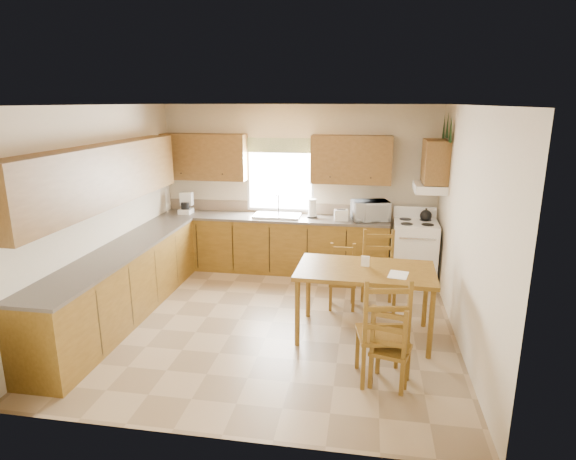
% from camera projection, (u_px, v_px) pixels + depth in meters
% --- Properties ---
extents(floor, '(4.50, 4.50, 0.00)m').
position_uv_depth(floor, '(273.00, 322.00, 6.18)').
color(floor, '#9F8664').
rests_on(floor, ground).
extents(ceiling, '(4.50, 4.50, 0.00)m').
position_uv_depth(ceiling, '(271.00, 105.00, 5.48)').
color(ceiling, brown).
rests_on(ceiling, floor).
extents(wall_left, '(4.50, 4.50, 0.00)m').
position_uv_depth(wall_left, '(100.00, 213.00, 6.18)').
color(wall_left, beige).
rests_on(wall_left, floor).
extents(wall_right, '(4.50, 4.50, 0.00)m').
position_uv_depth(wall_right, '(465.00, 228.00, 5.47)').
color(wall_right, beige).
rests_on(wall_right, floor).
extents(wall_back, '(4.50, 4.50, 0.00)m').
position_uv_depth(wall_back, '(298.00, 188.00, 7.97)').
color(wall_back, beige).
rests_on(wall_back, floor).
extents(wall_front, '(4.50, 4.50, 0.00)m').
position_uv_depth(wall_front, '(214.00, 289.00, 3.68)').
color(wall_front, beige).
rests_on(wall_front, floor).
extents(lower_cab_back, '(3.75, 0.60, 0.88)m').
position_uv_depth(lower_cab_back, '(273.00, 245.00, 7.98)').
color(lower_cab_back, brown).
rests_on(lower_cab_back, floor).
extents(lower_cab_left, '(0.60, 3.60, 0.88)m').
position_uv_depth(lower_cab_left, '(123.00, 285.00, 6.23)').
color(lower_cab_left, brown).
rests_on(lower_cab_left, floor).
extents(counter_back, '(3.75, 0.63, 0.04)m').
position_uv_depth(counter_back, '(273.00, 218.00, 7.86)').
color(counter_back, '#574F48').
rests_on(counter_back, lower_cab_back).
extents(counter_left, '(0.63, 3.60, 0.04)m').
position_uv_depth(counter_left, '(119.00, 251.00, 6.11)').
color(counter_left, '#574F48').
rests_on(counter_left, lower_cab_left).
extents(backsplash, '(3.75, 0.01, 0.18)m').
position_uv_depth(backsplash, '(276.00, 207.00, 8.11)').
color(backsplash, '#86725C').
rests_on(backsplash, counter_back).
extents(upper_cab_back_left, '(1.41, 0.33, 0.75)m').
position_uv_depth(upper_cab_back_left, '(204.00, 157.00, 7.93)').
color(upper_cab_back_left, brown).
rests_on(upper_cab_back_left, wall_back).
extents(upper_cab_back_right, '(1.25, 0.33, 0.75)m').
position_uv_depth(upper_cab_back_right, '(351.00, 160.00, 7.55)').
color(upper_cab_back_right, brown).
rests_on(upper_cab_back_right, wall_back).
extents(upper_cab_left, '(0.33, 3.60, 0.75)m').
position_uv_depth(upper_cab_left, '(102.00, 176.00, 5.88)').
color(upper_cab_left, brown).
rests_on(upper_cab_left, wall_left).
extents(upper_cab_stove, '(0.33, 0.62, 0.62)m').
position_uv_depth(upper_cab_stove, '(435.00, 162.00, 6.93)').
color(upper_cab_stove, brown).
rests_on(upper_cab_stove, wall_right).
extents(range_hood, '(0.44, 0.62, 0.12)m').
position_uv_depth(range_hood, '(430.00, 188.00, 7.04)').
color(range_hood, white).
rests_on(range_hood, wall_right).
extents(window_frame, '(1.13, 0.02, 1.18)m').
position_uv_depth(window_frame, '(280.00, 176.00, 7.94)').
color(window_frame, white).
rests_on(window_frame, wall_back).
extents(window_pane, '(1.05, 0.01, 1.10)m').
position_uv_depth(window_pane, '(280.00, 176.00, 7.93)').
color(window_pane, white).
rests_on(window_pane, wall_back).
extents(window_valance, '(1.19, 0.01, 0.24)m').
position_uv_depth(window_valance, '(280.00, 145.00, 7.78)').
color(window_valance, '#4E753D').
rests_on(window_valance, wall_back).
extents(sink_basin, '(0.75, 0.45, 0.04)m').
position_uv_depth(sink_basin, '(277.00, 215.00, 7.84)').
color(sink_basin, silver).
rests_on(sink_basin, counter_back).
extents(pine_decal_a, '(0.22, 0.22, 0.36)m').
position_uv_depth(pine_decal_a, '(451.00, 129.00, 6.48)').
color(pine_decal_a, black).
rests_on(pine_decal_a, wall_right).
extents(pine_decal_b, '(0.22, 0.22, 0.36)m').
position_uv_depth(pine_decal_b, '(448.00, 125.00, 6.77)').
color(pine_decal_b, black).
rests_on(pine_decal_b, wall_right).
extents(pine_decal_c, '(0.22, 0.22, 0.36)m').
position_uv_depth(pine_decal_c, '(444.00, 127.00, 7.09)').
color(pine_decal_c, black).
rests_on(pine_decal_c, wall_right).
extents(stove, '(0.66, 0.69, 0.96)m').
position_uv_depth(stove, '(414.00, 254.00, 7.37)').
color(stove, white).
rests_on(stove, floor).
extents(coffeemaker, '(0.26, 0.28, 0.32)m').
position_uv_depth(coffeemaker, '(186.00, 204.00, 8.03)').
color(coffeemaker, white).
rests_on(coffeemaker, counter_back).
extents(paper_towel, '(0.17, 0.17, 0.30)m').
position_uv_depth(paper_towel, '(312.00, 208.00, 7.76)').
color(paper_towel, white).
rests_on(paper_towel, counter_back).
extents(toaster, '(0.23, 0.17, 0.17)m').
position_uv_depth(toaster, '(341.00, 215.00, 7.57)').
color(toaster, white).
rests_on(toaster, counter_back).
extents(microwave, '(0.60, 0.50, 0.31)m').
position_uv_depth(microwave, '(370.00, 211.00, 7.57)').
color(microwave, white).
rests_on(microwave, counter_back).
extents(dining_table, '(1.62, 0.96, 0.85)m').
position_uv_depth(dining_table, '(364.00, 303.00, 5.71)').
color(dining_table, brown).
rests_on(dining_table, floor).
extents(chair_near_left, '(0.54, 0.52, 1.12)m').
position_uv_depth(chair_near_left, '(382.00, 328.00, 4.78)').
color(chair_near_left, brown).
rests_on(chair_near_left, floor).
extents(chair_near_right, '(0.44, 0.43, 0.87)m').
position_uv_depth(chair_near_right, '(391.00, 344.00, 4.71)').
color(chair_near_right, brown).
rests_on(chair_near_right, floor).
extents(chair_far_left, '(0.38, 0.37, 0.86)m').
position_uv_depth(chair_far_left, '(342.00, 277.00, 6.52)').
color(chair_far_left, brown).
rests_on(chair_far_left, floor).
extents(chair_far_right, '(0.48, 0.46, 1.05)m').
position_uv_depth(chair_far_right, '(379.00, 271.00, 6.47)').
color(chair_far_right, brown).
rests_on(chair_far_right, floor).
extents(table_paper, '(0.26, 0.31, 0.00)m').
position_uv_depth(table_paper, '(398.00, 275.00, 5.40)').
color(table_paper, white).
rests_on(table_paper, dining_table).
extents(table_card, '(0.10, 0.04, 0.13)m').
position_uv_depth(table_card, '(365.00, 261.00, 5.66)').
color(table_card, white).
rests_on(table_card, dining_table).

